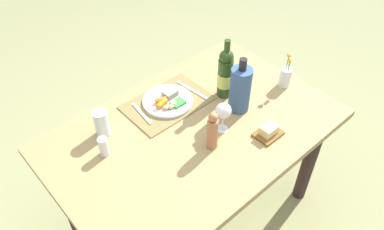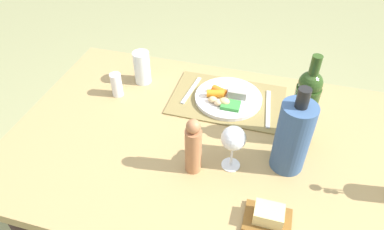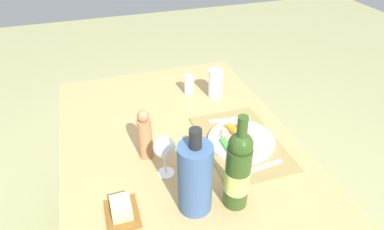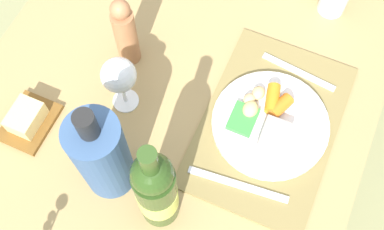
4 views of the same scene
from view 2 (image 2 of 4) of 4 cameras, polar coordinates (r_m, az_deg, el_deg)
dining_table at (r=1.29m, az=2.62°, el=-7.52°), size 1.39×0.90×0.74m
placemat at (r=1.38m, az=5.81°, el=2.44°), size 0.44×0.29×0.01m
dinner_plate at (r=1.36m, az=5.89°, el=2.89°), size 0.26×0.26×0.04m
fork at (r=1.35m, az=12.33°, el=1.06°), size 0.04×0.22×0.00m
knife at (r=1.41m, az=-0.11°, el=4.09°), size 0.04×0.18×0.00m
wine_glass at (r=1.05m, az=6.77°, el=-3.97°), size 0.08×0.08×0.16m
pepper_mill at (r=1.05m, az=0.21°, el=-5.27°), size 0.05×0.05×0.20m
water_tumbler at (r=1.46m, az=-8.12°, el=7.40°), size 0.07×0.07×0.14m
butter_dish at (r=1.02m, az=12.32°, el=-15.92°), size 0.13×0.10×0.06m
salt_shaker at (r=1.41m, az=-12.21°, el=4.86°), size 0.04×0.04×0.10m
cooler_bottle at (r=1.09m, az=16.14°, el=-3.39°), size 0.11×0.11×0.30m
wine_bottle at (r=1.18m, az=17.75°, el=1.00°), size 0.08×0.08×0.33m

